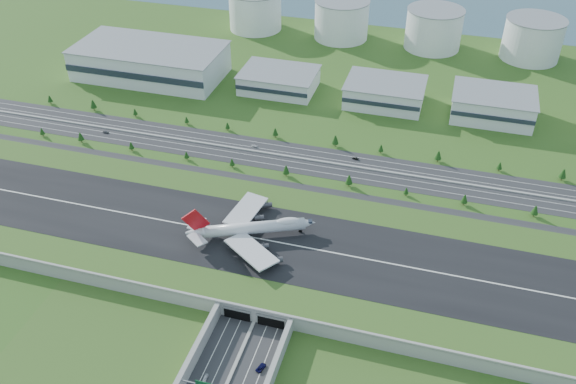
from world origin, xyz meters
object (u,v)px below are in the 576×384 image
(car_2, at_px, (261,367))
(car_4, at_px, (106,132))
(boeing_747, at_px, (251,228))
(car_7, at_px, (254,146))
(fuel_tank_a, at_px, (255,11))
(car_5, at_px, (355,158))
(car_0, at_px, (205,378))

(car_2, height_order, car_4, car_2)
(boeing_747, distance_m, car_7, 106.16)
(fuel_tank_a, height_order, car_2, fuel_tank_a)
(car_2, distance_m, car_5, 179.55)
(fuel_tank_a, bearing_deg, car_5, -55.89)
(car_5, bearing_deg, boeing_747, -9.39)
(boeing_747, relative_size, car_0, 14.84)
(fuel_tank_a, bearing_deg, car_2, -71.13)
(car_4, height_order, car_7, car_4)
(boeing_747, bearing_deg, car_5, 46.07)
(car_4, xyz_separation_m, car_5, (178.17, 15.47, -0.04))
(fuel_tank_a, relative_size, car_5, 11.91)
(car_5, xyz_separation_m, car_7, (-70.23, -3.70, -0.03))
(car_0, bearing_deg, car_2, 27.70)
(fuel_tank_a, bearing_deg, car_4, -99.99)
(boeing_747, relative_size, car_4, 15.43)
(car_5, bearing_deg, car_7, -76.47)
(boeing_747, bearing_deg, car_2, -92.40)
(fuel_tank_a, relative_size, boeing_747, 0.75)
(car_0, relative_size, car_4, 1.04)
(car_2, bearing_deg, fuel_tank_a, -54.04)
(fuel_tank_a, xyz_separation_m, car_4, (-38.92, -221.07, -16.64))
(fuel_tank_a, xyz_separation_m, car_0, (109.98, -396.99, -16.61))
(fuel_tank_a, height_order, car_7, fuel_tank_a)
(car_4, relative_size, car_7, 0.94)
(fuel_tank_a, relative_size, car_0, 11.13)
(boeing_747, distance_m, car_5, 111.23)
(fuel_tank_a, xyz_separation_m, boeing_747, (101.65, -309.42, -3.26))
(car_0, bearing_deg, car_4, 128.90)
(boeing_747, xyz_separation_m, car_0, (8.33, -87.57, -13.35))
(boeing_747, xyz_separation_m, car_5, (37.59, 103.82, -13.43))
(fuel_tank_a, distance_m, car_4, 225.09)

